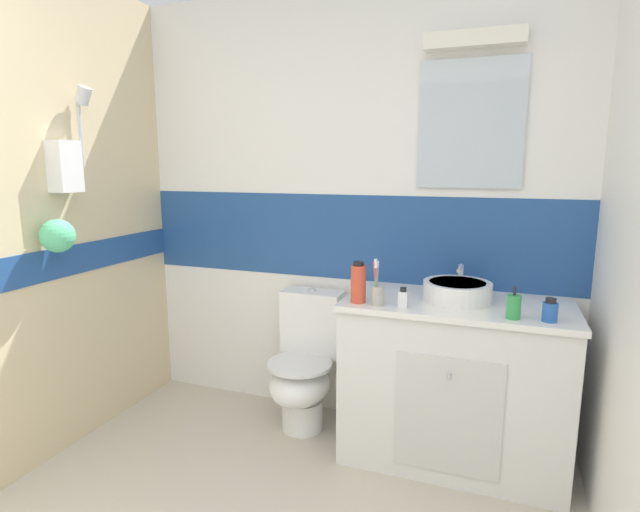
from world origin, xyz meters
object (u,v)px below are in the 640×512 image
(sink_basin, at_px, (457,291))
(toothbrush_cup, at_px, (377,292))
(soap_dispenser, at_px, (514,307))
(perfume_flask_small, at_px, (403,298))
(toilet, at_px, (305,366))
(mouthwash_bottle, at_px, (358,283))
(lotion_bottle_short, at_px, (550,311))

(sink_basin, bearing_deg, toothbrush_cup, -149.91)
(soap_dispenser, height_order, perfume_flask_small, soap_dispenser)
(toilet, xyz_separation_m, mouthwash_bottle, (0.38, -0.23, 0.58))
(toilet, height_order, perfume_flask_small, perfume_flask_small)
(sink_basin, height_order, soap_dispenser, sink_basin)
(sink_basin, height_order, toothbrush_cup, toothbrush_cup)
(lotion_bottle_short, distance_m, perfume_flask_small, 0.64)
(toilet, bearing_deg, lotion_bottle_short, -10.74)
(perfume_flask_small, bearing_deg, lotion_bottle_short, 0.09)
(toilet, distance_m, toothbrush_cup, 0.76)
(toilet, height_order, lotion_bottle_short, lotion_bottle_short)
(soap_dispenser, distance_m, lotion_bottle_short, 0.15)
(lotion_bottle_short, relative_size, mouthwash_bottle, 0.50)
(soap_dispenser, bearing_deg, toothbrush_cup, 179.48)
(lotion_bottle_short, bearing_deg, mouthwash_bottle, 179.45)
(mouthwash_bottle, bearing_deg, soap_dispenser, -1.56)
(soap_dispenser, xyz_separation_m, lotion_bottle_short, (0.15, 0.01, -0.01))
(sink_basin, xyz_separation_m, mouthwash_bottle, (-0.46, -0.19, 0.05))
(toothbrush_cup, height_order, lotion_bottle_short, toothbrush_cup)
(toothbrush_cup, xyz_separation_m, lotion_bottle_short, (0.76, 0.01, -0.02))
(sink_basin, distance_m, mouthwash_bottle, 0.50)
(toilet, height_order, mouthwash_bottle, mouthwash_bottle)
(toilet, bearing_deg, soap_dispenser, -12.72)
(toilet, relative_size, mouthwash_bottle, 3.89)
(toothbrush_cup, relative_size, mouthwash_bottle, 1.11)
(sink_basin, xyz_separation_m, lotion_bottle_short, (0.41, -0.20, -0.01))
(sink_basin, distance_m, toothbrush_cup, 0.41)
(perfume_flask_small, bearing_deg, sink_basin, 41.01)
(lotion_bottle_short, height_order, mouthwash_bottle, mouthwash_bottle)
(soap_dispenser, height_order, lotion_bottle_short, soap_dispenser)
(toilet, height_order, soap_dispenser, soap_dispenser)
(mouthwash_bottle, bearing_deg, sink_basin, 22.88)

